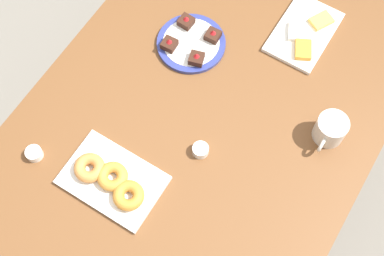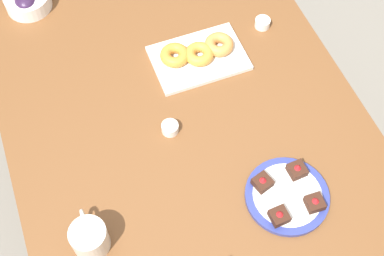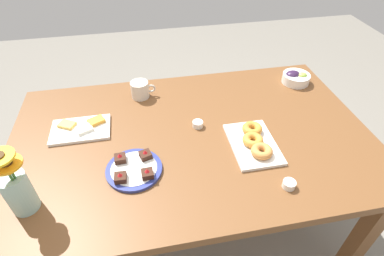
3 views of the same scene
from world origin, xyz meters
name	(u,v)px [view 1 (image 1 of 3)]	position (x,y,z in m)	size (l,w,h in m)	color
ground_plane	(192,202)	(0.00, 0.00, 0.00)	(6.00, 6.00, 0.00)	slate
dining_table	(192,144)	(0.00, 0.00, 0.65)	(1.60, 1.00, 0.74)	brown
coffee_mug	(330,129)	(-0.20, 0.34, 0.78)	(0.13, 0.09, 0.09)	beige
cheese_platter	(304,33)	(-0.49, 0.13, 0.75)	(0.26, 0.17, 0.03)	white
croissant_platter	(111,180)	(0.25, -0.11, 0.76)	(0.19, 0.28, 0.05)	white
jam_cup_honey	(34,153)	(0.30, -0.35, 0.76)	(0.05, 0.05, 0.03)	white
jam_cup_berry	(201,150)	(0.04, 0.05, 0.76)	(0.05, 0.05, 0.03)	white
dessert_plate	(191,43)	(-0.26, -0.16, 0.75)	(0.22, 0.22, 0.05)	navy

